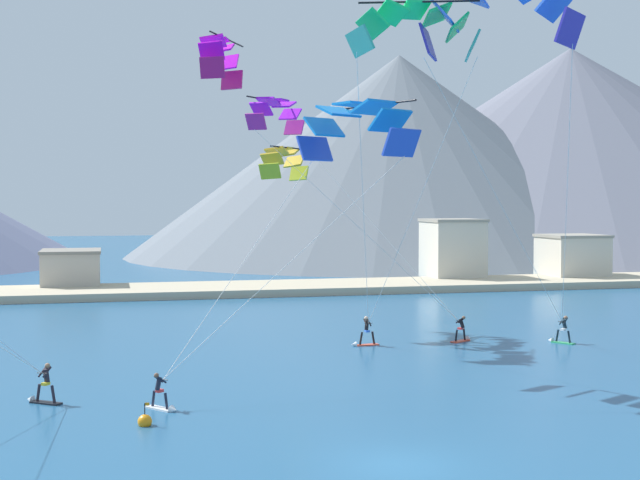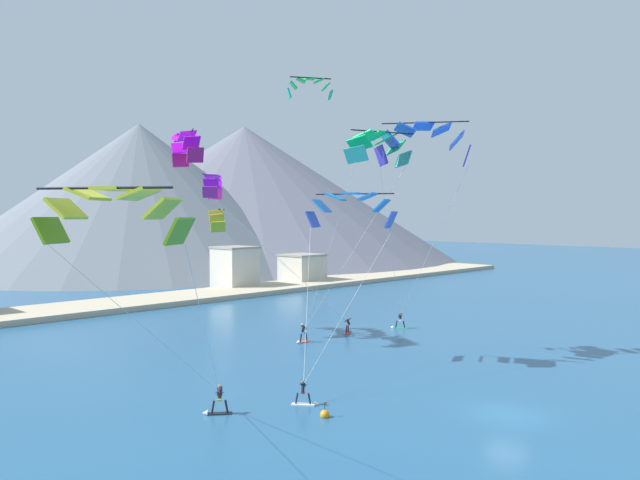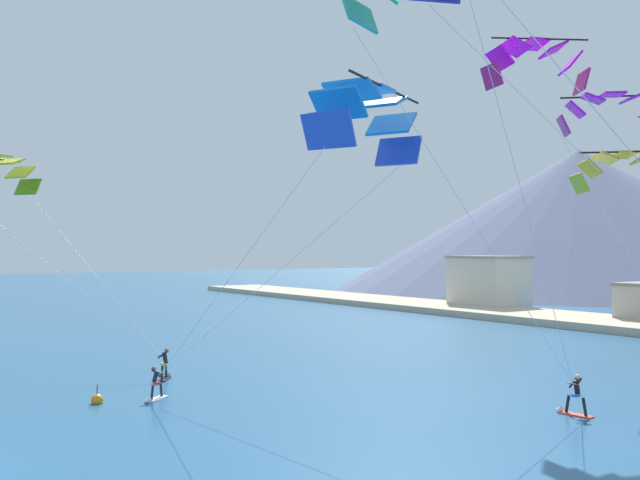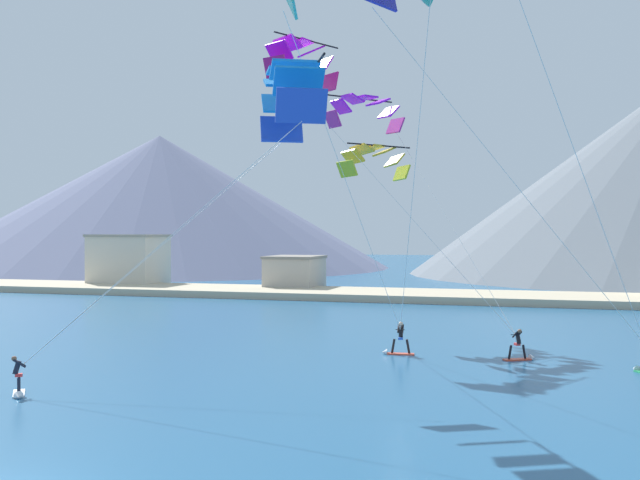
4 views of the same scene
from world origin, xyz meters
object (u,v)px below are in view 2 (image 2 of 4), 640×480
kitesurfer_far_right (348,328)px  parafoil_kite_distant_low_drift (185,144)px  kitesurfer_far_left (307,398)px  parafoil_kite_distant_mid_solo (217,217)px  kitesurfer_near_trail (302,336)px  parafoil_kite_near_lead (114,209)px  kitesurfer_mid_center (398,323)px  race_marker_buoy (325,415)px  parafoil_kite_mid_center (423,140)px  kitesurfer_near_lead (216,405)px  parafoil_kite_far_right (214,185)px  parafoil_kite_distant_high_outer (310,85)px  parafoil_kite_near_trail (378,146)px  parafoil_kite_far_left (351,206)px

kitesurfer_far_right → parafoil_kite_distant_low_drift: (-14.11, 7.07, 17.63)m
kitesurfer_far_left → parafoil_kite_distant_mid_solo: size_ratio=0.31×
kitesurfer_near_trail → kitesurfer_far_right: (6.42, 0.10, -0.07)m
kitesurfer_near_trail → parafoil_kite_near_lead: (-27.60, -18.37, 11.44)m
kitesurfer_near_trail → parafoil_kite_distant_low_drift: size_ratio=0.29×
kitesurfer_mid_center → kitesurfer_far_right: (-5.58, 1.96, -0.04)m
kitesurfer_far_right → race_marker_buoy: bearing=-140.8°
kitesurfer_far_left → parafoil_kite_near_lead: bearing=-163.1°
parafoil_kite_near_lead → parafoil_kite_mid_center: size_ratio=0.68×
kitesurfer_mid_center → kitesurfer_far_left: (-24.80, -12.03, -0.09)m
kitesurfer_near_lead → kitesurfer_far_left: bearing=-27.1°
kitesurfer_near_trail → kitesurfer_far_left: (-12.80, -13.88, -0.13)m
parafoil_kite_distant_low_drift → kitesurfer_mid_center: bearing=-24.6°
kitesurfer_near_trail → parafoil_kite_mid_center: bearing=-72.2°
kitesurfer_far_right → parafoil_kite_far_right: bearing=140.0°
kitesurfer_far_left → parafoil_kite_distant_mid_solo: 27.06m
parafoil_kite_near_lead → parafoil_kite_distant_high_outer: parafoil_kite_distant_high_outer is taller
parafoil_kite_mid_center → parafoil_kite_distant_high_outer: (-5.87, 7.44, 4.73)m
kitesurfer_far_left → race_marker_buoy: 2.56m
kitesurfer_near_trail → parafoil_kite_distant_high_outer: parafoil_kite_distant_high_outer is taller
parafoil_kite_mid_center → parafoil_kite_distant_mid_solo: bearing=108.6°
kitesurfer_far_right → race_marker_buoy: size_ratio=1.68×
kitesurfer_far_right → parafoil_kite_near_trail: bearing=-125.5°
parafoil_kite_mid_center → parafoil_kite_far_right: parafoil_kite_mid_center is taller
parafoil_kite_far_right → race_marker_buoy: 30.46m
parafoil_kite_mid_center → parafoil_kite_near_lead: bearing=-166.5°
kitesurfer_near_trail → kitesurfer_far_right: 6.42m
kitesurfer_mid_center → parafoil_kite_distant_high_outer: bearing=-173.6°
parafoil_kite_distant_high_outer → parafoil_kite_far_right: bearing=96.1°
parafoil_kite_near_trail → parafoil_kite_distant_mid_solo: 18.95m
parafoil_kite_near_trail → parafoil_kite_far_right: 18.06m
parafoil_kite_mid_center → parafoil_kite_far_right: (-7.15, 19.45, -3.24)m
kitesurfer_far_right → parafoil_kite_distant_mid_solo: bearing=137.6°
kitesurfer_near_lead → parafoil_kite_mid_center: parafoil_kite_mid_center is taller
parafoil_kite_distant_high_outer → parafoil_kite_distant_mid_solo: parafoil_kite_distant_high_outer is taller
parafoil_kite_far_left → parafoil_kite_distant_high_outer: size_ratio=3.29×
parafoil_kite_distant_mid_solo → parafoil_kite_far_left: bearing=-89.7°
parafoil_kite_distant_low_drift → kitesurfer_far_left: bearing=-103.6°
kitesurfer_far_right → parafoil_kite_distant_mid_solo: size_ratio=0.32×
kitesurfer_near_lead → kitesurfer_far_left: kitesurfer_near_lead is taller
parafoil_kite_far_right → parafoil_kite_distant_low_drift: (-4.05, -1.38, 3.43)m
parafoil_kite_near_lead → parafoil_kite_near_trail: parafoil_kite_near_trail is taller
parafoil_kite_mid_center → kitesurfer_near_lead: bearing=-178.8°
parafoil_kite_near_lead → parafoil_kite_distant_mid_solo: size_ratio=2.31×
parafoil_kite_near_lead → kitesurfer_far_right: bearing=28.5°
kitesurfer_far_right → race_marker_buoy: 25.91m
parafoil_kite_distant_high_outer → parafoil_kite_mid_center: bearing=-51.7°
kitesurfer_near_trail → parafoil_kite_far_right: parafoil_kite_far_right is taller
kitesurfer_near_lead → kitesurfer_far_right: (24.19, 11.43, -0.06)m
kitesurfer_far_left → parafoil_kite_distant_low_drift: (5.11, 21.05, 17.68)m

